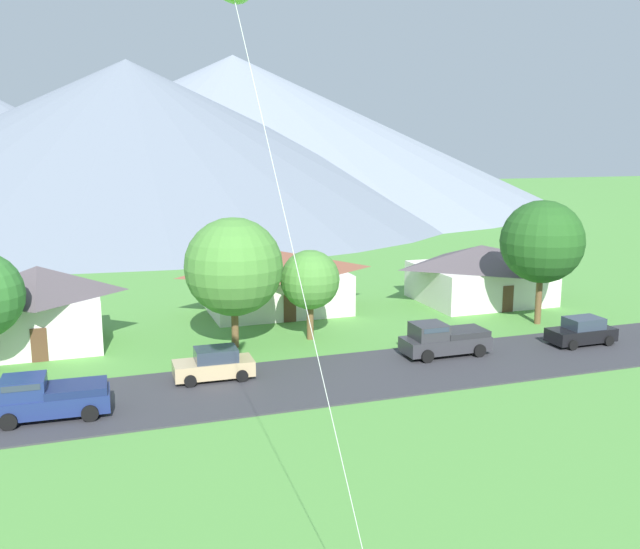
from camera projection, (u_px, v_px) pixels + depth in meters
name	position (u px, v px, depth m)	size (l,w,h in m)	color
road_strip	(300.00, 382.00, 36.78)	(160.00, 7.53, 0.08)	#38383D
mountain_east_ridge	(234.00, 129.00, 147.25)	(131.77, 131.77, 30.02)	gray
mountain_central_ridge	(130.00, 138.00, 117.46)	(110.00, 110.00, 25.79)	slate
house_leftmost	(480.00, 272.00, 55.09)	(10.21, 8.39, 4.49)	silver
house_left_center	(277.00, 280.00, 51.68)	(10.72, 7.10, 4.60)	silver
house_right_center	(40.00, 305.00, 42.62)	(7.58, 6.69, 5.09)	silver
tree_left_of_center	(234.00, 267.00, 42.14)	(5.99, 5.99, 8.05)	brown
tree_center	(542.00, 242.00, 47.55)	(5.67, 5.67, 8.61)	brown
tree_right_of_center	(310.00, 280.00, 44.15)	(3.78, 3.78, 5.79)	brown
parked_car_tan_mid_west	(214.00, 364.00, 37.01)	(4.24, 2.16, 1.68)	tan
parked_car_black_mid_east	(582.00, 332.00, 43.38)	(4.22, 2.12, 1.68)	black
pickup_truck_navy_west_side	(47.00, 397.00, 31.78)	(5.27, 2.48, 1.99)	navy
pickup_truck_charcoal_east_side	(443.00, 339.00, 41.10)	(5.20, 2.33, 1.99)	#333338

